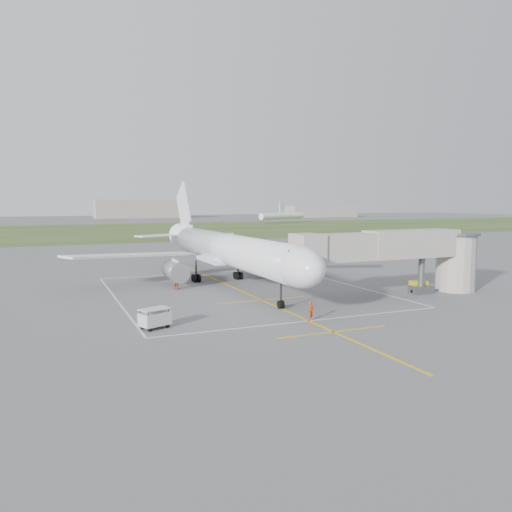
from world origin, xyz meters
name	(u,v)px	position (x,y,z in m)	size (l,w,h in m)	color
ground	(229,286)	(0.00, 0.00, 0.00)	(700.00, 700.00, 0.00)	#57575A
grass_strip	(106,231)	(0.00, 130.00, 0.01)	(700.00, 120.00, 0.02)	#354A20
apron_markings	(247,294)	(0.00, -5.82, 0.01)	(28.20, 60.00, 0.01)	gold
airliner	(227,250)	(0.00, 0.75, 4.39)	(38.93, 46.75, 13.52)	white
jet_bridge	(406,252)	(15.72, -13.50, 4.74)	(23.40, 5.00, 7.20)	gray
gpu_unit	(418,287)	(18.23, -12.82, 0.67)	(1.89, 1.41, 1.35)	gold
baggage_cart	(155,318)	(-12.77, -17.34, 0.85)	(2.74, 2.22, 1.66)	silver
ramp_worker_nose	(311,311)	(0.25, -19.91, 0.82)	(0.60, 0.39, 1.65)	red
ramp_worker_wing	(176,281)	(-6.60, 0.25, 0.98)	(0.95, 0.74, 1.96)	#DF4607
distant_hangars	(51,211)	(-16.15, 265.19, 5.17)	(345.00, 49.00, 12.00)	gray
distant_aircraft	(91,218)	(-1.88, 167.17, 3.59)	(203.38, 32.01, 8.85)	white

